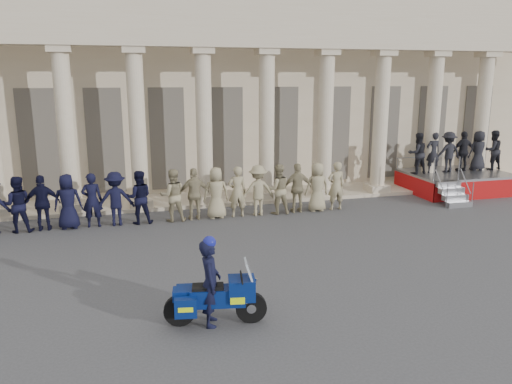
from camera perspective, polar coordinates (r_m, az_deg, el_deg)
name	(u,v)px	position (r m, az deg, el deg)	size (l,w,h in m)	color
ground	(206,284)	(13.07, -5.79, -10.40)	(90.00, 90.00, 0.00)	#3C3C3E
building	(158,90)	(26.68, -11.14, 11.36)	(40.00, 12.50, 9.00)	#C1AE90
officer_rank	(105,199)	(18.38, -16.92, -0.81)	(17.98, 0.73, 1.94)	black
reviewing_stand	(457,158)	(24.65, 21.98, 3.62)	(4.90, 4.26, 2.76)	gray
motorcycle	(216,297)	(10.87, -4.56, -11.88)	(2.20, 1.02, 1.41)	black
rider	(210,281)	(10.72, -5.26, -10.13)	(0.56, 0.75, 1.98)	black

